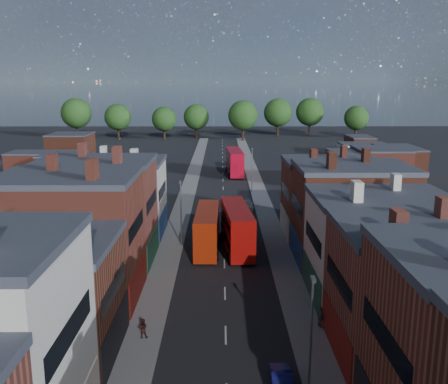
{
  "coord_description": "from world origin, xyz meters",
  "views": [
    {
      "loc": [
        -0.33,
        -28.14,
        19.6
      ],
      "look_at": [
        0.0,
        32.83,
        6.16
      ],
      "focal_mm": 40.0,
      "sensor_mm": 36.0,
      "label": 1
    }
  ],
  "objects_px": {
    "car_1": "(282,383)",
    "ped_1": "(143,328)",
    "bus_1": "(237,227)",
    "car_3": "(247,205)",
    "car_2": "(206,224)",
    "bus_2": "(235,162)",
    "ped_3": "(320,317)",
    "bus_0": "(207,229)"
  },
  "relations": [
    {
      "from": "bus_0",
      "to": "ped_3",
      "type": "distance_m",
      "value": 21.67
    },
    {
      "from": "car_3",
      "to": "bus_1",
      "type": "bearing_deg",
      "value": -97.27
    },
    {
      "from": "bus_0",
      "to": "car_1",
      "type": "xyz_separation_m",
      "value": [
        5.57,
        -27.9,
        -1.99
      ]
    },
    {
      "from": "bus_1",
      "to": "bus_2",
      "type": "bearing_deg",
      "value": 83.63
    },
    {
      "from": "car_3",
      "to": "car_2",
      "type": "bearing_deg",
      "value": -120.32
    },
    {
      "from": "bus_2",
      "to": "ped_1",
      "type": "relative_size",
      "value": 8.25
    },
    {
      "from": "ped_1",
      "to": "bus_1",
      "type": "bearing_deg",
      "value": -113.34
    },
    {
      "from": "car_2",
      "to": "car_1",
      "type": "bearing_deg",
      "value": -76.27
    },
    {
      "from": "bus_2",
      "to": "bus_1",
      "type": "bearing_deg",
      "value": -94.79
    },
    {
      "from": "bus_2",
      "to": "ped_1",
      "type": "distance_m",
      "value": 71.1
    },
    {
      "from": "car_2",
      "to": "car_3",
      "type": "relative_size",
      "value": 1.07
    },
    {
      "from": "bus_1",
      "to": "car_3",
      "type": "bearing_deg",
      "value": 78.3
    },
    {
      "from": "bus_1",
      "to": "car_3",
      "type": "relative_size",
      "value": 2.88
    },
    {
      "from": "bus_2",
      "to": "car_1",
      "type": "distance_m",
      "value": 77.44
    },
    {
      "from": "bus_1",
      "to": "car_3",
      "type": "distance_m",
      "value": 20.3
    },
    {
      "from": "bus_0",
      "to": "ped_3",
      "type": "height_order",
      "value": "bus_0"
    },
    {
      "from": "ped_1",
      "to": "ped_3",
      "type": "bearing_deg",
      "value": -175.86
    },
    {
      "from": "bus_1",
      "to": "car_3",
      "type": "height_order",
      "value": "bus_1"
    },
    {
      "from": "bus_2",
      "to": "ped_3",
      "type": "bearing_deg",
      "value": -89.3
    },
    {
      "from": "bus_0",
      "to": "car_1",
      "type": "height_order",
      "value": "bus_0"
    },
    {
      "from": "bus_2",
      "to": "car_3",
      "type": "distance_m",
      "value": 29.43
    },
    {
      "from": "ped_3",
      "to": "car_2",
      "type": "bearing_deg",
      "value": -1.77
    },
    {
      "from": "bus_0",
      "to": "car_3",
      "type": "height_order",
      "value": "bus_0"
    },
    {
      "from": "car_2",
      "to": "bus_1",
      "type": "bearing_deg",
      "value": -62.33
    },
    {
      "from": "bus_1",
      "to": "ped_1",
      "type": "xyz_separation_m",
      "value": [
        -7.96,
        -21.13,
        -1.92
      ]
    },
    {
      "from": "bus_2",
      "to": "ped_1",
      "type": "xyz_separation_m",
      "value": [
        -9.0,
        -70.49,
        -2.05
      ]
    },
    {
      "from": "car_1",
      "to": "ped_1",
      "type": "height_order",
      "value": "ped_1"
    },
    {
      "from": "bus_0",
      "to": "ped_1",
      "type": "distance_m",
      "value": 21.53
    },
    {
      "from": "car_2",
      "to": "ped_1",
      "type": "xyz_separation_m",
      "value": [
        -4.07,
        -30.28,
        0.26
      ]
    },
    {
      "from": "bus_0",
      "to": "bus_2",
      "type": "relative_size",
      "value": 0.89
    },
    {
      "from": "car_2",
      "to": "car_3",
      "type": "height_order",
      "value": "car_2"
    },
    {
      "from": "bus_0",
      "to": "bus_2",
      "type": "height_order",
      "value": "bus_2"
    },
    {
      "from": "bus_0",
      "to": "bus_1",
      "type": "height_order",
      "value": "bus_1"
    },
    {
      "from": "bus_0",
      "to": "car_2",
      "type": "relative_size",
      "value": 2.49
    },
    {
      "from": "car_3",
      "to": "ped_1",
      "type": "height_order",
      "value": "ped_1"
    },
    {
      "from": "bus_2",
      "to": "car_2",
      "type": "relative_size",
      "value": 2.8
    },
    {
      "from": "car_2",
      "to": "ped_3",
      "type": "xyz_separation_m",
      "value": [
        10.09,
        -28.58,
        0.34
      ]
    },
    {
      "from": "car_2",
      "to": "ped_1",
      "type": "relative_size",
      "value": 2.95
    },
    {
      "from": "bus_2",
      "to": "car_3",
      "type": "relative_size",
      "value": 3.0
    },
    {
      "from": "bus_2",
      "to": "car_2",
      "type": "height_order",
      "value": "bus_2"
    },
    {
      "from": "ped_3",
      "to": "bus_2",
      "type": "bearing_deg",
      "value": -16.92
    },
    {
      "from": "ped_1",
      "to": "car_3",
      "type": "bearing_deg",
      "value": -106.69
    }
  ]
}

